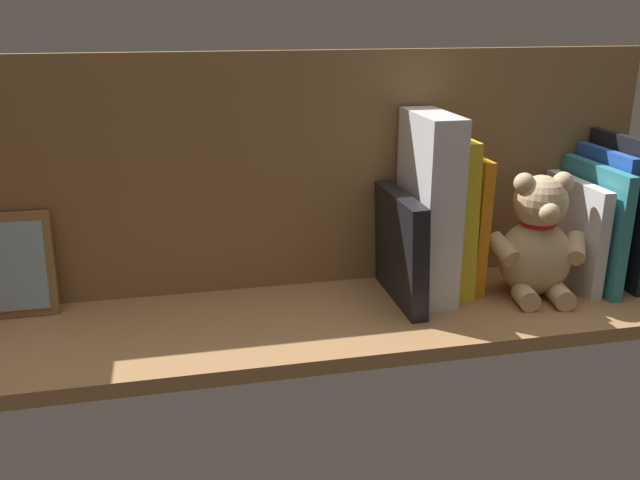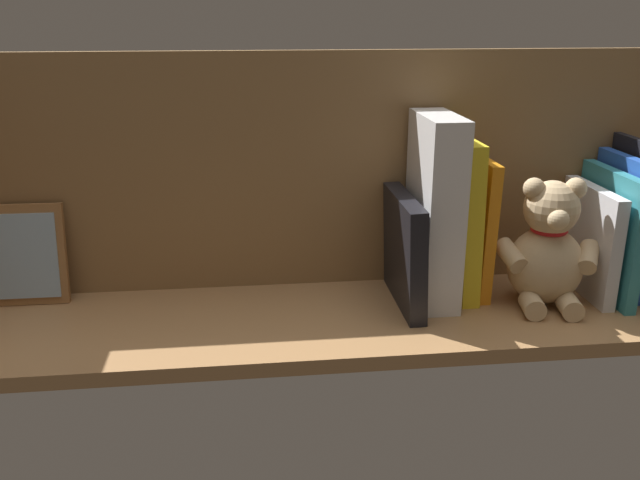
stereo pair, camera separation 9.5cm
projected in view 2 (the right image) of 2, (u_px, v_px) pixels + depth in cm
name	position (u px, v px, depth cm)	size (l,w,h in cm)	color
ground_plane	(320.00, 319.00, 104.03)	(117.11, 29.71, 2.20)	#A87A4C
shelf_back_panel	(311.00, 172.00, 109.30)	(117.11, 1.50, 38.27)	olive
book_0	(636.00, 218.00, 108.03)	(1.21, 17.04, 24.86)	black
book_1	(619.00, 224.00, 109.15)	(1.67, 15.00, 22.39)	blue
book_2	(608.00, 234.00, 107.69)	(1.86, 18.21, 20.38)	teal
book_3	(589.00, 241.00, 108.48)	(2.05, 16.81, 17.71)	silver
teddy_bear	(548.00, 250.00, 104.24)	(16.24, 14.37, 20.31)	#D1B284
book_4	(479.00, 227.00, 108.09)	(1.81, 11.96, 22.16)	orange
book_5	(462.00, 219.00, 106.76)	(2.78, 12.97, 25.42)	yellow
dictionary_thick_white	(434.00, 210.00, 104.39)	(5.59, 15.28, 29.41)	white
book_6	(404.00, 251.00, 104.43)	(2.67, 18.41, 17.43)	black
picture_frame_leaning	(20.00, 255.00, 104.90)	(13.94, 3.57, 15.95)	#9E6B3D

